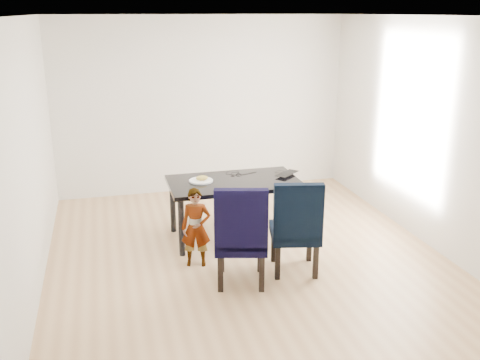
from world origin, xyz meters
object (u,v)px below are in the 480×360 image
object	(u,v)px
plate	(201,181)
laptop	(284,173)
chair_right	(295,225)
chair_left	(241,233)
child	(196,228)
dining_table	(234,209)

from	to	relation	value
plate	laptop	size ratio (longest dim) A/B	0.82
chair_right	chair_left	bearing A→B (deg)	-157.97
chair_right	plate	xyz separation A→B (m)	(-0.82, 1.11, 0.22)
child	plate	xyz separation A→B (m)	(0.20, 0.72, 0.31)
child	laptop	xyz separation A→B (m)	(1.28, 0.74, 0.31)
dining_table	child	bearing A→B (deg)	-132.51
plate	dining_table	bearing A→B (deg)	-10.17
chair_left	plate	world-z (taller)	chair_left
child	chair_left	bearing A→B (deg)	-38.22
chair_right	plate	world-z (taller)	chair_right
dining_table	child	world-z (taller)	child
laptop	chair_right	bearing A→B (deg)	37.59
chair_left	child	distance (m)	0.64
dining_table	chair_right	size ratio (longest dim) A/B	1.49
dining_table	laptop	world-z (taller)	laptop
dining_table	laptop	size ratio (longest dim) A/B	4.43
plate	chair_right	bearing A→B (deg)	-53.67
dining_table	chair_left	world-z (taller)	chair_left
plate	laptop	bearing A→B (deg)	1.10
dining_table	plate	xyz separation A→B (m)	(-0.40, 0.07, 0.38)
plate	laptop	distance (m)	1.08
chair_left	child	bearing A→B (deg)	142.11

